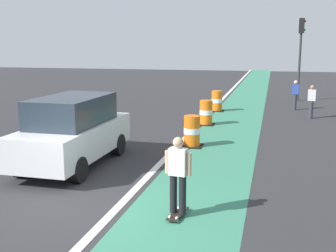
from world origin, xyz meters
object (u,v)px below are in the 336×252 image
Objects in this scene: traffic_barrel_mid at (206,113)px; pedestrian_crossing at (311,101)px; traffic_barrel_back at (217,101)px; traffic_barrel_front at (192,132)px; parked_suv_nearest at (73,131)px; traffic_light_corner at (301,45)px; pedestrian_waiting at (295,94)px; skateboarder_on_lane at (178,174)px.

pedestrian_crossing is at bearing 31.19° from traffic_barrel_mid.
traffic_barrel_back is at bearing 165.81° from pedestrian_crossing.
pedestrian_crossing is at bearing 57.14° from traffic_barrel_front.
parked_suv_nearest is 12.48m from pedestrian_crossing.
pedestrian_crossing reaches higher than traffic_barrel_mid.
traffic_barrel_front is at bearing -107.18° from traffic_light_corner.
traffic_barrel_back is 0.21× the size of traffic_light_corner.
pedestrian_waiting is at bearing -95.07° from traffic_light_corner.
parked_suv_nearest is at bearing -126.42° from pedestrian_crossing.
skateboarder_on_lane reaches higher than pedestrian_waiting.
pedestrian_crossing is (4.48, 6.94, 0.33)m from traffic_barrel_front.
parked_suv_nearest is 2.86× the size of pedestrian_waiting.
traffic_light_corner is at bearing 72.82° from traffic_barrel_front.
traffic_barrel_front and traffic_barrel_mid have the same top height.
pedestrian_crossing is at bearing 74.50° from skateboarder_on_lane.
traffic_barrel_front is 8.27m from pedestrian_crossing.
traffic_light_corner is 3.17× the size of pedestrian_crossing.
skateboarder_on_lane reaches higher than traffic_barrel_back.
skateboarder_on_lane reaches higher than pedestrian_crossing.
traffic_barrel_mid is at bearing 95.83° from skateboarder_on_lane.
pedestrian_crossing is at bearing -87.61° from traffic_light_corner.
parked_suv_nearest reaches higher than traffic_barrel_mid.
traffic_light_corner is (4.42, 5.48, 2.97)m from traffic_barrel_back.
traffic_barrel_front is at bearing -88.50° from traffic_barrel_back.
skateboarder_on_lane reaches higher than traffic_barrel_front.
pedestrian_waiting is at bearing 53.71° from traffic_barrel_mid.
traffic_barrel_back is at bearing 76.40° from parked_suv_nearest.
parked_suv_nearest is 4.23× the size of traffic_barrel_mid.
pedestrian_crossing reaches higher than traffic_barrel_back.
skateboarder_on_lane is 0.37× the size of parked_suv_nearest.
traffic_barrel_mid is at bearing -114.74° from traffic_light_corner.
pedestrian_waiting is at bearing 68.13° from traffic_barrel_front.
parked_suv_nearest is 11.57m from traffic_barrel_back.
skateboarder_on_lane reaches higher than traffic_barrel_mid.
parked_suv_nearest is at bearing -118.10° from pedestrian_waiting.
pedestrian_crossing is (7.41, 10.05, -0.17)m from parked_suv_nearest.
traffic_barrel_front is at bearing -122.86° from pedestrian_crossing.
traffic_barrel_back is (-0.05, 4.00, 0.00)m from traffic_barrel_mid.
traffic_light_corner reaches higher than skateboarder_on_lane.
traffic_light_corner is at bearing 51.12° from traffic_barrel_back.
traffic_barrel_back is 0.68× the size of pedestrian_crossing.
traffic_barrel_back is at bearing 90.72° from traffic_barrel_mid.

